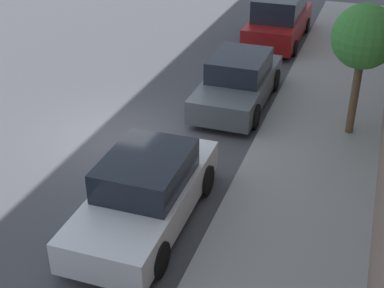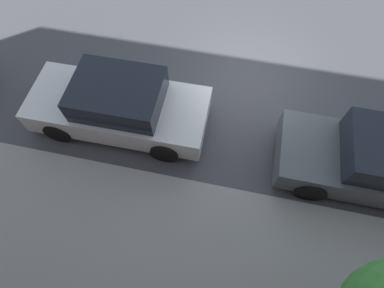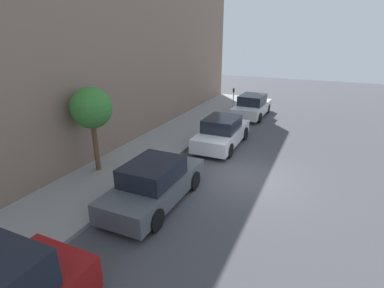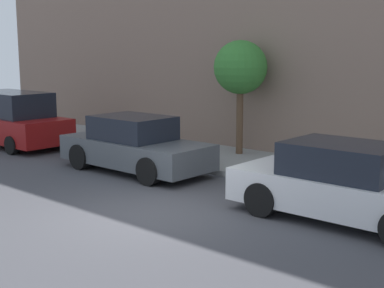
# 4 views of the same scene
# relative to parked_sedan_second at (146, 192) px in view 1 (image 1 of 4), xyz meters

# --- Properties ---
(ground_plane) EXTENTS (60.00, 60.00, 0.00)m
(ground_plane) POSITION_rel_parked_sedan_second_xyz_m (-2.14, 3.14, -0.72)
(ground_plane) COLOR #424247
(sidewalk) EXTENTS (3.16, 32.00, 0.15)m
(sidewalk) POSITION_rel_parked_sedan_second_xyz_m (2.94, 3.14, -0.65)
(sidewalk) COLOR gray
(sidewalk) RESTS_ON ground_plane
(parked_sedan_second) EXTENTS (1.92, 4.52, 1.54)m
(parked_sedan_second) POSITION_rel_parked_sedan_second_xyz_m (0.00, 0.00, 0.00)
(parked_sedan_second) COLOR silver
(parked_sedan_second) RESTS_ON ground_plane
(parked_sedan_third) EXTENTS (1.92, 4.51, 1.54)m
(parked_sedan_third) POSITION_rel_parked_sedan_second_xyz_m (0.27, 6.31, -0.00)
(parked_sedan_third) COLOR #4C5156
(parked_sedan_third) RESTS_ON ground_plane
(parked_minivan_fourth) EXTENTS (2.02, 4.91, 1.90)m
(parked_minivan_fourth) POSITION_rel_parked_sedan_second_xyz_m (0.23, 12.65, 0.20)
(parked_minivan_fourth) COLOR maroon
(parked_minivan_fourth) RESTS_ON ground_plane
(street_tree) EXTENTS (1.63, 1.63, 3.48)m
(street_tree) POSITION_rel_parked_sedan_second_xyz_m (3.69, 5.26, 2.06)
(street_tree) COLOR brown
(street_tree) RESTS_ON sidewalk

